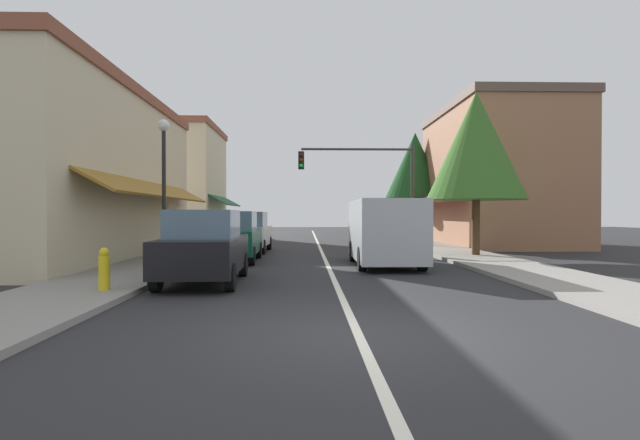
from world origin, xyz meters
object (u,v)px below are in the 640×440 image
street_lamp_left_near (164,168)px  van_in_lane (384,230)px  parked_car_third_left (248,232)px  tree_right_near (476,146)px  fire_hydrant (104,269)px  parked_car_second_left (233,237)px  parked_car_nearest_left (204,247)px  tree_right_far (415,166)px  traffic_signal_mast_arm (370,175)px

street_lamp_left_near → van_in_lane: bearing=5.7°
parked_car_third_left → tree_right_near: (9.05, -3.26, 3.39)m
tree_right_near → fire_hydrant: bearing=-140.9°
parked_car_second_left → van_in_lane: (5.11, -1.50, 0.27)m
tree_right_near → parked_car_nearest_left: bearing=-142.5°
tree_right_far → fire_hydrant: bearing=-117.6°
tree_right_near → tree_right_far: 12.49m
parked_car_nearest_left → parked_car_third_left: size_ratio=1.00×
parked_car_nearest_left → parked_car_second_left: bearing=89.8°
parked_car_third_left → van_in_lane: van_in_lane is taller
parked_car_nearest_left → tree_right_far: size_ratio=0.61×
parked_car_nearest_left → traffic_signal_mast_arm: (5.78, 13.57, 2.78)m
parked_car_third_left → tree_right_far: tree_right_far is taller
parked_car_nearest_left → tree_right_far: 21.82m
street_lamp_left_near → tree_right_far: (11.25, 15.97, 1.63)m
parked_car_third_left → traffic_signal_mast_arm: 7.36m
tree_right_far → fire_hydrant: (-11.04, -21.12, -4.18)m
van_in_lane → tree_right_near: bearing=36.1°
street_lamp_left_near → fire_hydrant: street_lamp_left_near is taller
parked_car_second_left → street_lamp_left_near: street_lamp_left_near is taller
parked_car_second_left → fire_hydrant: parked_car_second_left is taller
traffic_signal_mast_arm → street_lamp_left_near: (-7.68, -10.20, -0.56)m
traffic_signal_mast_arm → street_lamp_left_near: bearing=-127.0°
van_in_lane → tree_right_far: size_ratio=0.77×
tree_right_near → tree_right_far: bearing=88.2°
van_in_lane → tree_right_far: tree_right_far is taller
street_lamp_left_near → fire_hydrant: (0.21, -5.15, -2.55)m
parked_car_second_left → street_lamp_left_near: 3.60m
traffic_signal_mast_arm → street_lamp_left_near: 12.78m
parked_car_nearest_left → traffic_signal_mast_arm: traffic_signal_mast_arm is taller
street_lamp_left_near → parked_car_nearest_left: bearing=-60.6°
parked_car_nearest_left → parked_car_third_left: bearing=89.2°
tree_right_near → fire_hydrant: 14.21m
traffic_signal_mast_arm → tree_right_far: tree_right_far is taller
parked_car_second_left → traffic_signal_mast_arm: traffic_signal_mast_arm is taller
parked_car_nearest_left → tree_right_near: bearing=36.2°
parked_car_second_left → traffic_signal_mast_arm: bearing=53.1°
traffic_signal_mast_arm → street_lamp_left_near: size_ratio=1.31×
fire_hydrant → parked_car_third_left: bearing=82.4°
tree_right_far → tree_right_near: bearing=-91.8°
tree_right_near → van_in_lane: bearing=-144.7°
van_in_lane → traffic_signal_mast_arm: (0.78, 9.51, 2.52)m
parked_car_second_left → tree_right_near: size_ratio=0.65×
tree_right_far → fire_hydrant: tree_right_far is taller
parked_car_nearest_left → tree_right_far: (9.36, 19.34, 3.85)m
parked_car_third_left → street_lamp_left_near: (-1.81, -6.75, 2.22)m
parked_car_nearest_left → fire_hydrant: bearing=-134.5°
parked_car_second_left → parked_car_nearest_left: bearing=-89.5°
traffic_signal_mast_arm → van_in_lane: bearing=-94.7°
tree_right_near → fire_hydrant: size_ratio=7.29×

